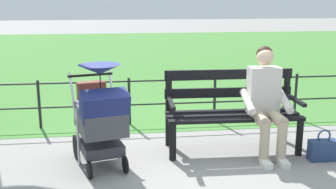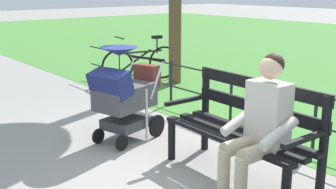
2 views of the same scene
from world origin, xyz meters
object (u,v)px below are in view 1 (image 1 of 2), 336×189
at_px(person_on_bench, 266,98).
at_px(handbag, 323,150).
at_px(park_bench, 231,107).
at_px(stroller, 100,114).

height_order(person_on_bench, handbag, person_on_bench).
xyz_separation_m(person_on_bench, handbag, (-0.60, 0.30, -0.55)).
bearing_deg(park_bench, person_on_bench, 147.28).
bearing_deg(park_bench, handbag, 151.22).
bearing_deg(stroller, handbag, 176.21).
distance_m(stroller, handbag, 2.56).
height_order(park_bench, stroller, stroller).
xyz_separation_m(park_bench, person_on_bench, (-0.35, 0.22, 0.15)).
bearing_deg(person_on_bench, stroller, 3.91).
xyz_separation_m(person_on_bench, stroller, (1.91, 0.13, -0.08)).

